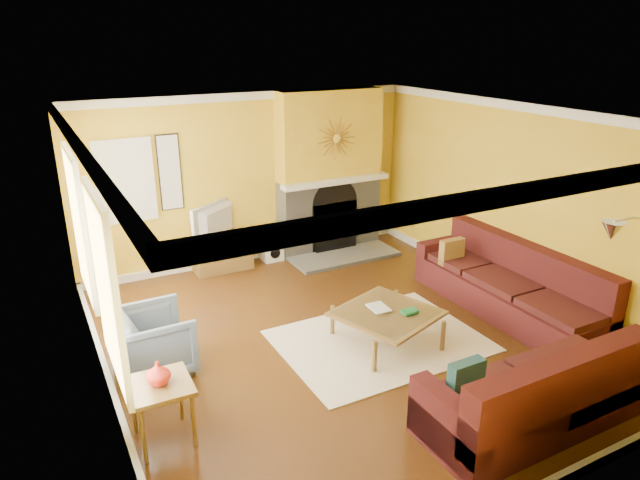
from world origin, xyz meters
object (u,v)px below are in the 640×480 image
sectional_sofa (467,312)px  media_console (222,255)px  coffee_table (386,327)px  arc_lamp (640,317)px  armchair (154,341)px  side_table (163,412)px

sectional_sofa → media_console: 4.03m
sectional_sofa → media_console: (-1.80, 3.60, -0.20)m
media_console → sectional_sofa: bearing=-63.4°
sectional_sofa → media_console: sectional_sofa is taller
coffee_table → sectional_sofa: bearing=-32.0°
media_console → arc_lamp: arc_lamp is taller
sectional_sofa → armchair: size_ratio=4.61×
side_table → arc_lamp: bearing=-22.3°
media_console → armchair: armchair is taller
armchair → media_console: bearing=-34.9°
side_table → arc_lamp: 4.53m
media_console → armchair: 2.89m
sectional_sofa → arc_lamp: (0.54, -1.70, 0.59)m
sectional_sofa → armchair: sectional_sofa is taller
media_console → side_table: 4.03m
coffee_table → arc_lamp: size_ratio=0.51×
media_console → arc_lamp: 5.85m
armchair → side_table: (-0.20, -1.20, -0.06)m
sectional_sofa → arc_lamp: size_ratio=1.78×
media_console → armchair: bearing=-123.7°
armchair → arc_lamp: size_ratio=0.39×
arc_lamp → armchair: bearing=143.6°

